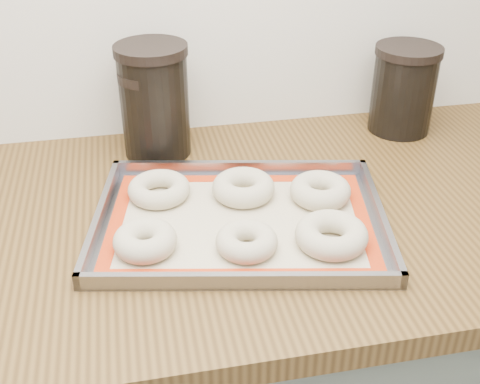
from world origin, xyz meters
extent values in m
cube|color=brown|center=(0.00, 1.68, 0.88)|extent=(3.06, 0.68, 0.04)
cube|color=gray|center=(-0.14, 1.63, 0.90)|extent=(0.52, 0.41, 0.00)
cube|color=gray|center=(-0.11, 1.78, 0.91)|extent=(0.45, 0.10, 0.02)
cube|color=gray|center=(-0.17, 1.47, 0.91)|extent=(0.45, 0.10, 0.02)
cube|color=gray|center=(-0.36, 1.67, 0.91)|extent=(0.07, 0.33, 0.02)
cube|color=gray|center=(0.08, 1.58, 0.91)|extent=(0.07, 0.33, 0.02)
cube|color=#C6B793|center=(-0.14, 1.63, 0.90)|extent=(0.47, 0.37, 0.00)
cube|color=#BC2E0C|center=(-0.11, 1.76, 0.91)|extent=(0.42, 0.10, 0.00)
cube|color=#BC2E0C|center=(-0.16, 1.50, 0.91)|extent=(0.42, 0.10, 0.00)
cube|color=#BC2E0C|center=(-0.33, 1.67, 0.91)|extent=(0.07, 0.25, 0.00)
cube|color=#BC2E0C|center=(0.06, 1.59, 0.91)|extent=(0.07, 0.25, 0.00)
torus|color=#C1B596|center=(-0.29, 1.58, 0.92)|extent=(0.10, 0.10, 0.04)
torus|color=#C1B596|center=(-0.14, 1.55, 0.92)|extent=(0.12, 0.12, 0.03)
torus|color=#C1B596|center=(-0.01, 1.54, 0.92)|extent=(0.12, 0.12, 0.04)
torus|color=#C1B596|center=(-0.26, 1.73, 0.92)|extent=(0.13, 0.13, 0.03)
torus|color=#C1B596|center=(-0.12, 1.70, 0.92)|extent=(0.12, 0.12, 0.04)
torus|color=#C1B596|center=(0.01, 1.66, 0.92)|extent=(0.11, 0.11, 0.04)
cylinder|color=black|center=(-0.24, 1.90, 1.00)|extent=(0.13, 0.13, 0.20)
cylinder|color=black|center=(-0.24, 1.90, 1.11)|extent=(0.13, 0.13, 0.02)
cylinder|color=black|center=(-0.25, 1.90, 0.98)|extent=(0.10, 0.10, 0.15)
cylinder|color=black|center=(-0.25, 1.90, 1.06)|extent=(0.11, 0.11, 0.02)
cylinder|color=black|center=(0.26, 1.91, 0.98)|extent=(0.13, 0.13, 0.16)
cylinder|color=black|center=(0.26, 1.91, 1.07)|extent=(0.13, 0.13, 0.02)
camera|label=1|loc=(-0.30, 0.84, 1.45)|focal=45.00mm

